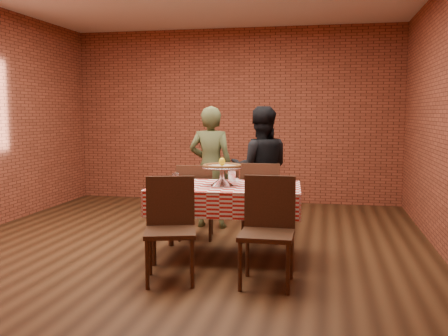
{
  "coord_description": "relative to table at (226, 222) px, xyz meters",
  "views": [
    {
      "loc": [
        1.54,
        -5.38,
        1.51
      ],
      "look_at": [
        0.49,
        -0.24,
        0.93
      ],
      "focal_mm": 40.34,
      "sensor_mm": 36.0,
      "label": 1
    }
  ],
  "objects": [
    {
      "name": "water_glass_right",
      "position": [
        -0.55,
        0.05,
        0.44
      ],
      "size": [
        0.07,
        0.07,
        0.11
      ],
      "primitive_type": "cylinder",
      "rotation": [
        0.0,
        0.0,
        0.07
      ],
      "color": "white",
      "rests_on": "tablecloth"
    },
    {
      "name": "diner_olive",
      "position": [
        -0.46,
        1.33,
        0.42
      ],
      "size": [
        0.59,
        0.39,
        1.59
      ],
      "primitive_type": "imported",
      "rotation": [
        0.0,
        0.0,
        3.12
      ],
      "color": "#494E2C",
      "rests_on": "ground"
    },
    {
      "name": "chair_far_right",
      "position": [
        0.27,
        0.8,
        0.09
      ],
      "size": [
        0.46,
        0.46,
        0.93
      ],
      "primitive_type": null,
      "rotation": [
        0.0,
        0.0,
        3.16
      ],
      "color": "#412316",
      "rests_on": "ground"
    },
    {
      "name": "ground",
      "position": [
        -0.53,
        0.35,
        -0.38
      ],
      "size": [
        6.0,
        6.0,
        0.0
      ],
      "primitive_type": "plane",
      "color": "black",
      "rests_on": "ground"
    },
    {
      "name": "lemon",
      "position": [
        -0.04,
        0.01,
        0.63
      ],
      "size": [
        0.09,
        0.09,
        0.09
      ],
      "primitive_type": "ellipsoid",
      "rotation": [
        0.0,
        0.0,
        -0.37
      ],
      "color": "yellow",
      "rests_on": "pizza"
    },
    {
      "name": "back_wall",
      "position": [
        -0.53,
        3.35,
        1.08
      ],
      "size": [
        5.5,
        0.0,
        5.5
      ],
      "primitive_type": "plane",
      "rotation": [
        1.57,
        0.0,
        0.0
      ],
      "color": "brown",
      "rests_on": "ground"
    },
    {
      "name": "chair_near_right",
      "position": [
        0.52,
        -0.77,
        0.1
      ],
      "size": [
        0.46,
        0.46,
        0.94
      ],
      "primitive_type": null,
      "rotation": [
        0.0,
        0.0,
        -0.0
      ],
      "color": "#412316",
      "rests_on": "ground"
    },
    {
      "name": "diner_black",
      "position": [
        0.2,
        1.26,
        0.42
      ],
      "size": [
        0.87,
        0.74,
        1.58
      ],
      "primitive_type": "imported",
      "rotation": [
        0.0,
        0.0,
        3.33
      ],
      "color": "black",
      "rests_on": "ground"
    },
    {
      "name": "side_plate",
      "position": [
        0.51,
        -0.06,
        0.39
      ],
      "size": [
        0.17,
        0.17,
        0.01
      ],
      "primitive_type": "cylinder",
      "rotation": [
        0.0,
        0.0,
        0.07
      ],
      "color": "white",
      "rests_on": "tablecloth"
    },
    {
      "name": "pizza",
      "position": [
        -0.04,
        0.01,
        0.58
      ],
      "size": [
        0.52,
        0.52,
        0.03
      ],
      "primitive_type": "cylinder",
      "rotation": [
        0.0,
        0.0,
        -0.37
      ],
      "color": "beige",
      "rests_on": "pizza_stand"
    },
    {
      "name": "sweetener_packet_a",
      "position": [
        0.57,
        -0.17,
        0.39
      ],
      "size": [
        0.06,
        0.04,
        0.0
      ],
      "primitive_type": "cube",
      "rotation": [
        0.0,
        0.0,
        0.21
      ],
      "color": "white",
      "rests_on": "tablecloth"
    },
    {
      "name": "chair_near_left",
      "position": [
        -0.33,
        -0.84,
        0.09
      ],
      "size": [
        0.55,
        0.55,
        0.93
      ],
      "primitive_type": null,
      "rotation": [
        0.0,
        0.0,
        0.28
      ],
      "color": "#412316",
      "rests_on": "ground"
    },
    {
      "name": "chair_far_left",
      "position": [
        -0.51,
        0.73,
        0.07
      ],
      "size": [
        0.49,
        0.49,
        0.9
      ],
      "primitive_type": null,
      "rotation": [
        0.0,
        0.0,
        3.31
      ],
      "color": "#412316",
      "rests_on": "ground"
    },
    {
      "name": "table",
      "position": [
        0.0,
        0.0,
        0.0
      ],
      "size": [
        1.57,
        1.01,
        0.75
      ],
      "primitive_type": "cube",
      "rotation": [
        0.0,
        0.0,
        0.07
      ],
      "color": "#412316",
      "rests_on": "ground"
    },
    {
      "name": "pizza_stand",
      "position": [
        -0.04,
        0.01,
        0.48
      ],
      "size": [
        0.55,
        0.55,
        0.19
      ],
      "primitive_type": null,
      "rotation": [
        0.0,
        0.0,
        -0.37
      ],
      "color": "silver",
      "rests_on": "tablecloth"
    },
    {
      "name": "tablecloth",
      "position": [
        0.0,
        0.0,
        0.25
      ],
      "size": [
        1.6,
        1.04,
        0.26
      ],
      "primitive_type": null,
      "rotation": [
        0.0,
        0.0,
        0.07
      ],
      "color": "red",
      "rests_on": "table"
    },
    {
      "name": "sweetener_packet_b",
      "position": [
        0.66,
        -0.13,
        0.39
      ],
      "size": [
        0.06,
        0.05,
        0.0
      ],
      "primitive_type": "cube",
      "rotation": [
        0.0,
        0.0,
        -0.37
      ],
      "color": "white",
      "rests_on": "tablecloth"
    },
    {
      "name": "water_glass_left",
      "position": [
        -0.49,
        -0.16,
        0.44
      ],
      "size": [
        0.07,
        0.07,
        0.11
      ],
      "primitive_type": "cylinder",
      "rotation": [
        0.0,
        0.0,
        0.07
      ],
      "color": "white",
      "rests_on": "tablecloth"
    },
    {
      "name": "condiment_caddy",
      "position": [
        0.03,
        0.3,
        0.45
      ],
      "size": [
        0.11,
        0.1,
        0.13
      ],
      "primitive_type": "cube",
      "rotation": [
        0.0,
        0.0,
        -0.34
      ],
      "color": "silver",
      "rests_on": "tablecloth"
    }
  ]
}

